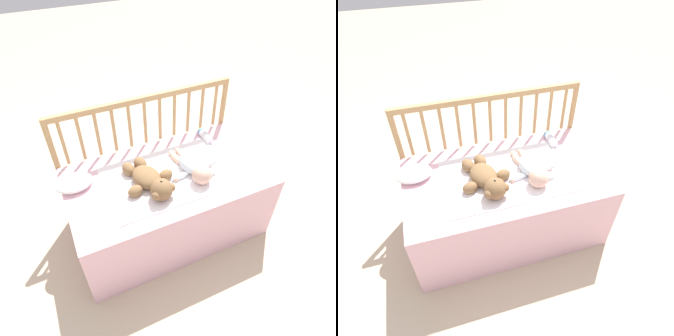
% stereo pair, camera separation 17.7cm
% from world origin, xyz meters
% --- Properties ---
extents(ground_plane, '(12.00, 12.00, 0.00)m').
position_xyz_m(ground_plane, '(0.00, 0.00, 0.00)').
color(ground_plane, '#C6B293').
extents(crib_mattress, '(1.23, 0.67, 0.51)m').
position_xyz_m(crib_mattress, '(0.00, 0.00, 0.25)').
color(crib_mattress, '#EDB7C6').
rests_on(crib_mattress, ground_plane).
extents(crib_rail, '(1.23, 0.04, 0.86)m').
position_xyz_m(crib_rail, '(0.00, 0.36, 0.61)').
color(crib_rail, tan).
rests_on(crib_rail, ground_plane).
extents(blanket, '(0.77, 0.49, 0.01)m').
position_xyz_m(blanket, '(-0.00, -0.01, 0.51)').
color(blanket, white).
rests_on(blanket, crib_mattress).
extents(teddy_bear, '(0.31, 0.40, 0.13)m').
position_xyz_m(teddy_bear, '(-0.13, -0.04, 0.56)').
color(teddy_bear, olive).
rests_on(teddy_bear, crib_mattress).
extents(baby, '(0.31, 0.38, 0.12)m').
position_xyz_m(baby, '(0.15, -0.05, 0.56)').
color(baby, white).
rests_on(baby, crib_mattress).
extents(small_pillow, '(0.22, 0.17, 0.06)m').
position_xyz_m(small_pillow, '(-0.53, 0.14, 0.54)').
color(small_pillow, white).
rests_on(small_pillow, crib_mattress).
extents(baby_bottle, '(0.05, 0.15, 0.05)m').
position_xyz_m(baby_bottle, '(0.39, 0.23, 0.54)').
color(baby_bottle, white).
rests_on(baby_bottle, crib_mattress).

